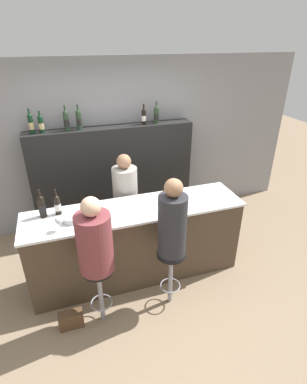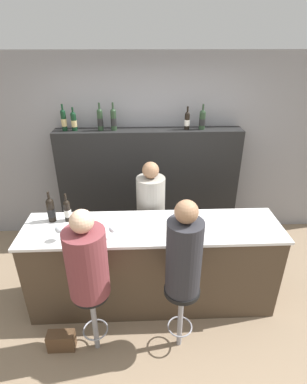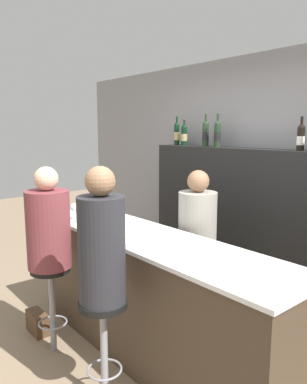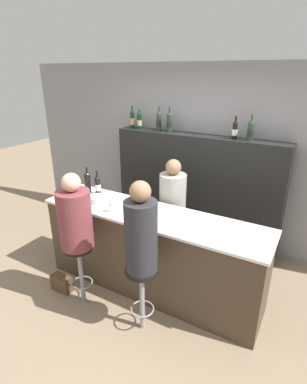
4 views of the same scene
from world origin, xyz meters
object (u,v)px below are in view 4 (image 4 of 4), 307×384
Objects in this scene: wine_bottle_counter_1 at (98,185)px; wine_bottle_backbar_4 at (235,130)px; guest_seated_left at (75,217)px; wine_bottle_backbar_0 at (132,119)px; handbag at (62,283)px; bar_stool_left at (80,260)px; wine_bottle_backbar_1 at (139,121)px; guest_seated_right at (141,233)px; bar_stool_right at (142,284)px; metal_bowl at (97,199)px; wine_bottle_counter_0 at (88,182)px; wine_bottle_backbar_3 at (169,122)px; wine_glass_0 at (79,195)px; wine_glass_1 at (112,204)px; bartender at (172,220)px; wine_bottle_backbar_5 at (251,130)px; wine_bottle_backbar_2 at (159,121)px.

wine_bottle_backbar_4 is (1.38, 1.13, 0.64)m from wine_bottle_counter_1.
wine_bottle_counter_1 is 0.38× the size of guest_seated_left.
handbag is at bearing -84.91° from wine_bottle_backbar_0.
guest_seated_left reaches higher than bar_stool_left.
wine_bottle_backbar_1 is 2.32m from guest_seated_right.
bar_stool_right is at bearing 0.00° from guest_seated_left.
wine_bottle_backbar_1 and wine_bottle_backbar_4 have the same top height.
guest_seated_left is at bearing -72.84° from metal_bowl.
wine_bottle_backbar_3 is at bearing 62.22° from wine_bottle_counter_0.
wine_bottle_counter_0 is at bearing 115.67° from wine_glass_0.
wine_bottle_backbar_1 is at bearing 93.79° from wine_bottle_counter_1.
wine_glass_0 reaches higher than wine_glass_1.
wine_bottle_backbar_1 is at bearing -180.00° from wine_bottle_backbar_3.
bar_stool_right is at bearing -57.64° from wine_bottle_backbar_1.
wine_glass_0 is at bearing -64.33° from wine_bottle_counter_0.
wine_glass_0 is 0.62× the size of handbag.
wine_bottle_counter_1 is 0.90× the size of wine_bottle_backbar_3.
wine_glass_1 is 0.54× the size of handbag.
wine_bottle_counter_1 is at bearing 146.30° from bar_stool_right.
bar_stool_left is at bearing -116.76° from bartender.
bartender is (0.88, 0.73, -0.44)m from wine_glass_0.
wine_bottle_counter_0 is 0.38× the size of guest_seated_right.
metal_bowl is 0.31× the size of bar_stool_left.
wine_bottle_backbar_3 is 2.16× the size of wine_glass_0.
guest_seated_left is (-1.07, -1.88, -0.69)m from wine_bottle_backbar_4.
bartender is at bearing 63.24° from bar_stool_left.
wine_bottle_backbar_4 is at bearing 53.12° from handbag.
bar_stool_right is at bearing -103.74° from wine_bottle_backbar_5.
wine_bottle_backbar_1 is at bearing 122.36° from bar_stool_right.
handbag is at bearing 180.00° from guest_seated_left.
bar_stool_right is 0.49× the size of bartender.
wine_bottle_backbar_5 reaches higher than wine_bottle_backbar_4.
wine_bottle_backbar_3 reaches higher than metal_bowl.
wine_bottle_backbar_4 is at bearing 46.95° from metal_bowl.
wine_bottle_backbar_0 reaches higher than bar_stool_left.
bartender is at bearing 37.86° from metal_bowl.
wine_bottle_backbar_4 is at bearing 60.38° from guest_seated_left.
wine_bottle_counter_1 is 2.05m from wine_bottle_backbar_5.
bar_stool_left is at bearing -93.70° from wine_bottle_backbar_3.
wine_glass_0 is at bearing -136.74° from wine_bottle_backbar_5.
guest_seated_left is (0.05, -1.88, -0.72)m from wine_bottle_backbar_2.
wine_bottle_backbar_4 is 1.29× the size of metal_bowl.
wine_bottle_backbar_3 is (0.17, 0.00, -0.00)m from wine_bottle_backbar_2.
wine_glass_1 is at bearing -120.93° from wine_bottle_backbar_4.
wine_bottle_backbar_4 reaches higher than bar_stool_left.
metal_bowl is 0.58m from guest_seated_left.
wine_glass_1 is at bearing -65.08° from wine_bottle_backbar_0.
bar_stool_right is (1.19, -1.88, -1.22)m from wine_bottle_backbar_1.
wine_bottle_backbar_4 is 0.36× the size of guest_seated_left.
wine_bottle_counter_1 is at bearing -110.78° from wine_bottle_backbar_3.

